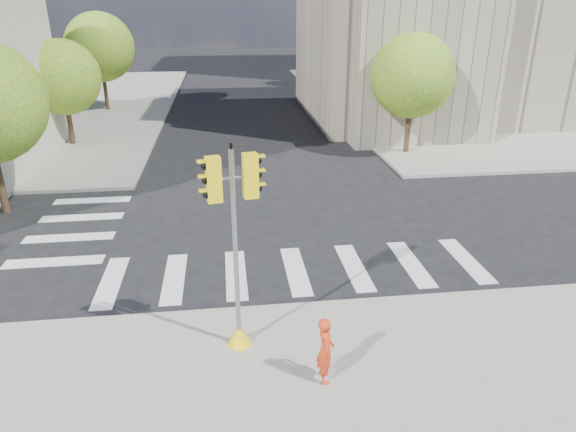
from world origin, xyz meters
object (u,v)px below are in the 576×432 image
object	(u,v)px
lamp_far	(343,40)
photographer	(325,350)
lamp_near	(397,57)
traffic_signal	(236,266)

from	to	relation	value
lamp_far	photographer	world-z (taller)	lamp_far
lamp_far	photographer	bearing A→B (deg)	-103.17
lamp_near	traffic_signal	world-z (taller)	lamp_near
lamp_far	photographer	xyz separation A→B (m)	(-8.19, -35.01, -3.68)
lamp_near	photographer	world-z (taller)	lamp_near
lamp_far	photographer	distance (m)	36.15
lamp_far	traffic_signal	world-z (taller)	lamp_far
lamp_near	photographer	distance (m)	22.85
lamp_near	lamp_far	size ratio (longest dim) A/B	1.00
lamp_far	traffic_signal	distance (m)	35.09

